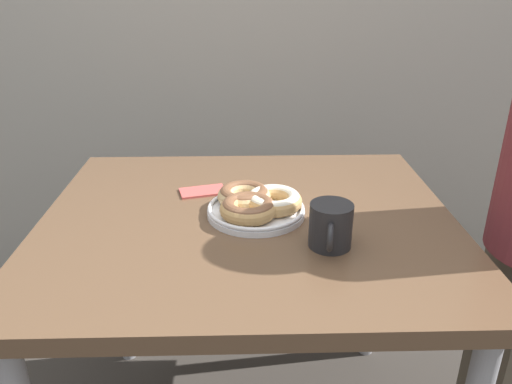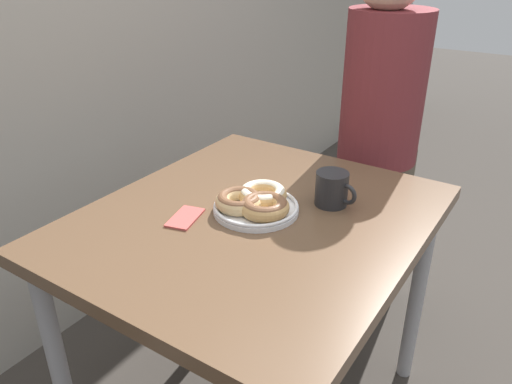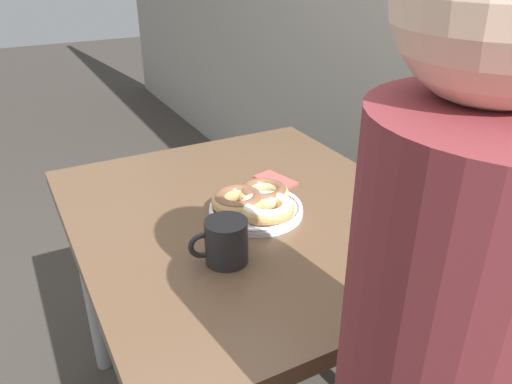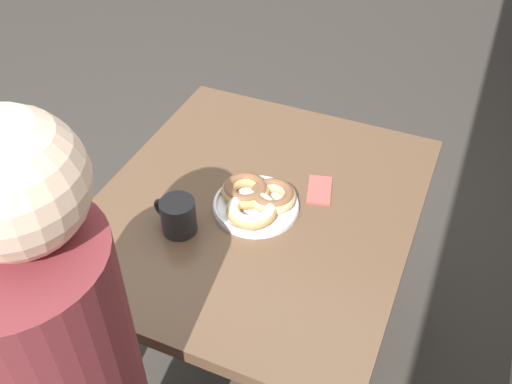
{
  "view_description": "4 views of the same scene",
  "coord_description": "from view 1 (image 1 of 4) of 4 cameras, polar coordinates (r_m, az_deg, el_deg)",
  "views": [
    {
      "loc": [
        -0.01,
        -0.83,
        1.29
      ],
      "look_at": [
        0.02,
        0.25,
        0.81
      ],
      "focal_mm": 35.0,
      "sensor_mm": 36.0,
      "label": 1
    },
    {
      "loc": [
        -0.99,
        -0.42,
        1.41
      ],
      "look_at": [
        0.02,
        0.25,
        0.81
      ],
      "focal_mm": 35.0,
      "sensor_mm": 36.0,
      "label": 2
    },
    {
      "loc": [
        0.98,
        -0.27,
        1.37
      ],
      "look_at": [
        0.02,
        0.25,
        0.81
      ],
      "focal_mm": 35.0,
      "sensor_mm": 36.0,
      "label": 3
    },
    {
      "loc": [
        1.07,
        0.7,
        1.82
      ],
      "look_at": [
        0.02,
        0.25,
        0.81
      ],
      "focal_mm": 40.0,
      "sensor_mm": 36.0,
      "label": 4
    }
  ],
  "objects": [
    {
      "name": "donut_plate",
      "position": [
        1.19,
        -0.06,
        -1.31
      ],
      "size": [
        0.26,
        0.26,
        0.06
      ],
      "color": "white",
      "rests_on": "dining_table"
    },
    {
      "name": "napkin",
      "position": [
        1.33,
        -6.11,
        0.08
      ],
      "size": [
        0.13,
        0.09,
        0.01
      ],
      "color": "#BC4C47",
      "rests_on": "dining_table"
    },
    {
      "name": "dining_table",
      "position": [
        1.24,
        -0.88,
        -6.29
      ],
      "size": [
        0.99,
        0.86,
        0.75
      ],
      "color": "brown",
      "rests_on": "ground_plane"
    },
    {
      "name": "coffee_mug",
      "position": [
        1.06,
        8.53,
        -3.8
      ],
      "size": [
        0.09,
        0.13,
        0.1
      ],
      "color": "#232326",
      "rests_on": "dining_table"
    }
  ]
}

